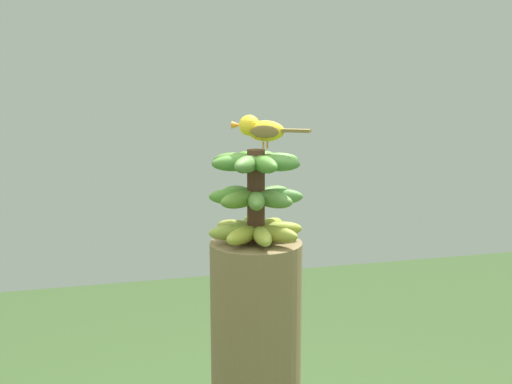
# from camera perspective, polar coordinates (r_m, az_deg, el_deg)

# --- Properties ---
(banana_bunch) EXTENTS (0.25, 0.25, 0.24)m
(banana_bunch) POSITION_cam_1_polar(r_m,az_deg,el_deg) (1.59, -0.01, -0.43)
(banana_bunch) COLOR #4C2D1E
(banana_bunch) RESTS_ON banana_tree
(perched_bird) EXTENTS (0.19, 0.13, 0.09)m
(perched_bird) POSITION_cam_1_polar(r_m,az_deg,el_deg) (1.58, 0.45, 5.86)
(perched_bird) COLOR #C68933
(perched_bird) RESTS_ON banana_bunch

